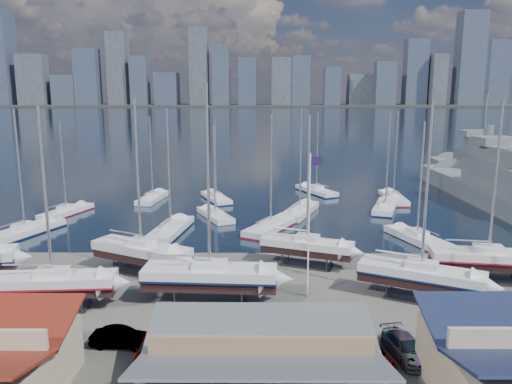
{
  "coord_description": "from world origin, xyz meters",
  "views": [
    {
      "loc": [
        -0.09,
        -49.81,
        16.48
      ],
      "look_at": [
        -0.53,
        8.0,
        4.91
      ],
      "focal_mm": 35.0,
      "sensor_mm": 36.0,
      "label": 1
    }
  ],
  "objects_px": {
    "naval_ship_east": "(509,198)",
    "naval_ship_west": "(480,173)",
    "car_a": "(152,348)",
    "flagpole": "(310,216)"
  },
  "relations": [
    {
      "from": "naval_ship_east",
      "to": "naval_ship_west",
      "type": "distance_m",
      "value": 22.58
    },
    {
      "from": "naval_ship_east",
      "to": "naval_ship_west",
      "type": "bearing_deg",
      "value": -15.48
    },
    {
      "from": "flagpole",
      "to": "naval_ship_west",
      "type": "bearing_deg",
      "value": 55.25
    },
    {
      "from": "naval_ship_west",
      "to": "flagpole",
      "type": "height_order",
      "value": "naval_ship_west"
    },
    {
      "from": "naval_ship_east",
      "to": "flagpole",
      "type": "xyz_separation_m",
      "value": [
        -31.72,
        -31.68,
        5.14
      ]
    },
    {
      "from": "car_a",
      "to": "flagpole",
      "type": "relative_size",
      "value": 0.38
    },
    {
      "from": "naval_ship_east",
      "to": "car_a",
      "type": "distance_m",
      "value": 59.42
    },
    {
      "from": "naval_ship_west",
      "to": "car_a",
      "type": "relative_size",
      "value": 9.21
    },
    {
      "from": "naval_ship_east",
      "to": "naval_ship_west",
      "type": "relative_size",
      "value": 1.25
    },
    {
      "from": "naval_ship_east",
      "to": "flagpole",
      "type": "distance_m",
      "value": 45.12
    }
  ]
}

